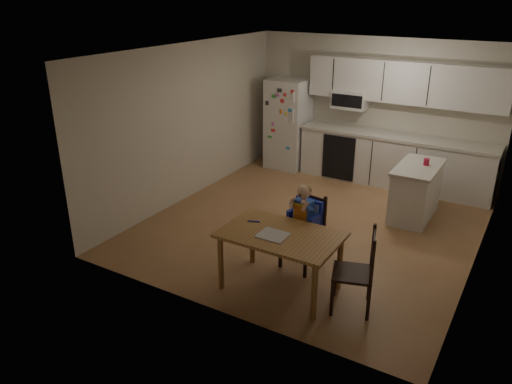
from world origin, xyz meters
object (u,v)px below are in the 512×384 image
object	(u,v)px
kitchen_island	(416,191)
chair_side	(362,266)
red_cup	(426,162)
chair_booster	(305,217)
refrigerator	(288,124)
dining_table	(281,241)

from	to	relation	value
kitchen_island	chair_side	bearing A→B (deg)	-87.49
red_cup	chair_booster	xyz separation A→B (m)	(-0.90, -2.26, -0.21)
refrigerator	dining_table	xyz separation A→B (m)	(1.93, -3.91, -0.23)
refrigerator	chair_side	bearing A→B (deg)	-53.09
chair_side	refrigerator	bearing A→B (deg)	-160.88
red_cup	dining_table	size ratio (longest dim) A/B	0.08
kitchen_island	chair_booster	world-z (taller)	chair_booster
kitchen_island	dining_table	bearing A→B (deg)	-106.43
chair_side	dining_table	bearing A→B (deg)	-102.99
chair_booster	refrigerator	bearing A→B (deg)	129.67
refrigerator	chair_booster	size ratio (longest dim) A/B	1.53
kitchen_island	chair_booster	size ratio (longest dim) A/B	1.01
red_cup	chair_booster	size ratio (longest dim) A/B	0.09
refrigerator	dining_table	bearing A→B (deg)	-63.66
dining_table	red_cup	bearing A→B (deg)	72.51
dining_table	kitchen_island	bearing A→B (deg)	73.57
kitchen_island	red_cup	size ratio (longest dim) A/B	11.00
refrigerator	kitchen_island	xyz separation A→B (m)	(2.76, -1.12, -0.43)
chair_booster	kitchen_island	bearing A→B (deg)	78.56
chair_side	chair_booster	bearing A→B (deg)	-137.70
dining_table	chair_side	size ratio (longest dim) A/B	1.40
dining_table	chair_booster	bearing A→B (deg)	89.32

